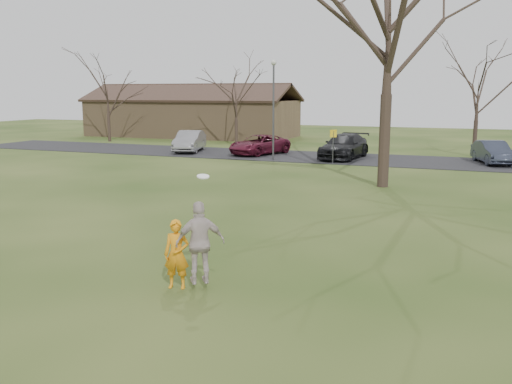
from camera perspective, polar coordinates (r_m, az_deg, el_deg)
ground at (r=12.27m, az=-6.88°, el=-10.10°), size 120.00×120.00×0.00m
parking_strip at (r=35.79m, az=12.28°, el=3.35°), size 62.00×6.50×0.04m
player_defender at (r=12.15m, az=-8.33°, el=-6.49°), size 0.64×0.50×1.55m
car_1 at (r=39.88m, az=-6.99°, el=5.33°), size 2.77×4.84×1.51m
car_2 at (r=37.81m, az=0.35°, el=5.00°), size 3.69×5.28×1.34m
car_3 at (r=35.96m, az=9.24°, el=4.76°), size 2.71×5.56×1.56m
car_5 at (r=35.86m, az=23.59°, el=3.86°), size 2.54×4.38×1.37m
catching_play at (r=11.90m, az=-5.88°, el=-5.30°), size 1.14×0.98×2.41m
building at (r=54.49m, az=-6.75°, el=7.88°), size 20.60×8.50×5.14m
lamp_post at (r=34.57m, az=1.85°, el=9.90°), size 0.34×0.34×6.27m
sign_yellow at (r=33.09m, az=8.11°, el=5.41°), size 0.35×0.35×2.08m
big_tree at (r=25.49m, az=13.82°, el=16.25°), size 9.00×9.00×14.00m
small_tree_row at (r=40.18m, az=19.92°, el=9.26°), size 55.00×5.90×8.50m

